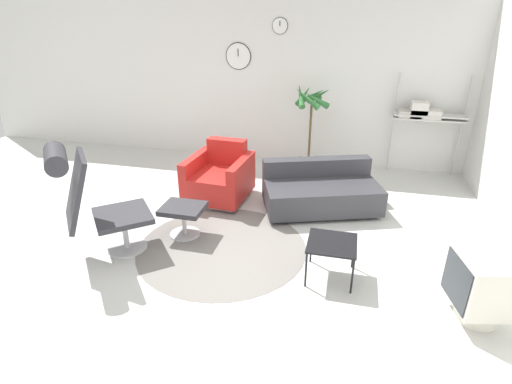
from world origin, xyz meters
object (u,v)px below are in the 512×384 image
Objects in this scene: ottoman at (183,213)px; couch_low at (320,192)px; side_table at (332,245)px; shelf_unit at (422,114)px; potted_plant at (310,123)px; crt_television at (483,286)px; lounge_chair at (88,193)px; armchair_red at (220,179)px.

couch_low is at bearing 36.22° from ottoman.
side_table is (1.75, -0.43, 0.08)m from ottoman.
side_table is 0.30× the size of shelf_unit.
potted_plant reaches higher than side_table.
potted_plant is (-1.87, 3.20, 0.48)m from crt_television.
lounge_chair is 0.76× the size of couch_low.
couch_low is at bearing 99.34° from side_table.
couch_low is 1.52m from potted_plant.
side_table is 0.76× the size of crt_television.
potted_plant reaches higher than lounge_chair.
side_table is at bearing -109.64° from shelf_unit.
couch_low is at bearing -130.55° from shelf_unit.
shelf_unit is (3.61, 3.33, 0.25)m from lounge_chair.
crt_television reaches higher than ottoman.
shelf_unit is (2.78, 1.60, 0.71)m from armchair_red.
ottoman is 2.78m from potted_plant.
armchair_red is 2.26m from side_table.
shelf_unit is at bearing -146.27° from armchair_red.
shelf_unit reaches higher than side_table.
side_table is at bearing 79.63° from couch_low.
crt_television is (1.54, -1.83, 0.11)m from couch_low.
side_table is 0.33× the size of potted_plant.
lounge_chair is 3.64m from potted_plant.
crt_television is 3.73m from potted_plant.
armchair_red reaches higher than ottoman.
crt_television is at bearing 48.04° from lounge_chair.
armchair_red is 3.48m from crt_television.
potted_plant reaches higher than crt_television.
armchair_red reaches higher than couch_low.
crt_television is (3.78, -0.10, -0.41)m from lounge_chair.
crt_television is (3.04, -0.73, 0.06)m from ottoman.
potted_plant is at bearing -124.62° from armchair_red.
potted_plant is at bearing -172.17° from shelf_unit.
shelf_unit is at bearing 7.83° from potted_plant.
ottoman is 1.86m from couch_low.
lounge_chair is at bearing -121.68° from potted_plant.
armchair_red is at bearing -128.50° from potted_plant.
couch_low is at bearing 87.24° from lounge_chair.
ottoman is at bearing -136.76° from shelf_unit.
ottoman is at bearing 16.51° from couch_low.
armchair_red is at bearing 85.64° from ottoman.
armchair_red is (0.83, 1.73, -0.46)m from lounge_chair.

